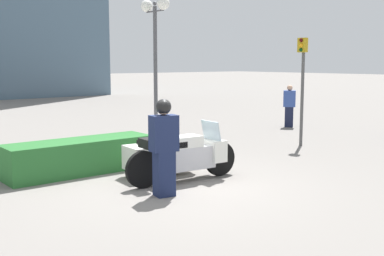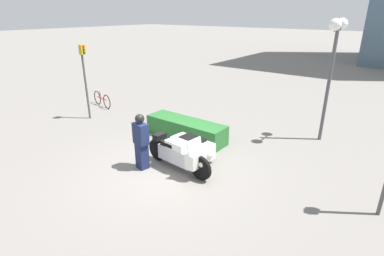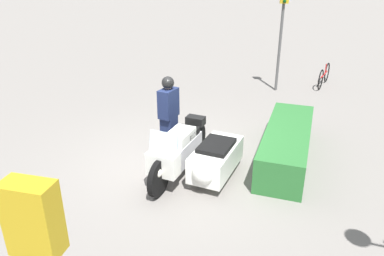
{
  "view_description": "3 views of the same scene",
  "coord_description": "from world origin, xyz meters",
  "views": [
    {
      "loc": [
        -5.34,
        -7.15,
        2.38
      ],
      "look_at": [
        1.3,
        1.09,
        0.92
      ],
      "focal_mm": 45.0,
      "sensor_mm": 36.0,
      "label": 1
    },
    {
      "loc": [
        5.68,
        -5.87,
        4.49
      ],
      "look_at": [
        0.57,
        0.8,
        1.21
      ],
      "focal_mm": 28.0,
      "sensor_mm": 36.0,
      "label": 2
    },
    {
      "loc": [
        6.71,
        2.68,
        3.98
      ],
      "look_at": [
        0.06,
        0.41,
        0.86
      ],
      "focal_mm": 35.0,
      "sensor_mm": 36.0,
      "label": 3
    }
  ],
  "objects": [
    {
      "name": "hedge_bush_curbside",
      "position": [
        -0.85,
        2.28,
        0.36
      ],
      "size": [
        3.2,
        0.92,
        0.72
      ],
      "primitive_type": "cube",
      "color": "#28662D",
      "rests_on": "ground"
    },
    {
      "name": "police_motorcycle",
      "position": [
        0.49,
        0.68,
        0.48
      ],
      "size": [
        2.54,
        1.51,
        1.18
      ],
      "rotation": [
        0.0,
        0.0,
        -0.09
      ],
      "color": "black",
      "rests_on": "ground"
    },
    {
      "name": "traffic_light_far",
      "position": [
        -5.69,
        1.46,
        2.13
      ],
      "size": [
        0.22,
        0.29,
        3.22
      ],
      "rotation": [
        0.0,
        0.0,
        0.24
      ],
      "color": "#4C4C4C",
      "rests_on": "ground"
    },
    {
      "name": "bicycle_parked",
      "position": [
        -6.81,
        2.95,
        0.34
      ],
      "size": [
        1.72,
        0.36,
        0.75
      ],
      "rotation": [
        0.0,
        0.0,
        -0.19
      ],
      "color": "black",
      "rests_on": "ground"
    },
    {
      "name": "ground_plane",
      "position": [
        0.0,
        0.0,
        0.0
      ],
      "size": [
        160.0,
        160.0,
        0.0
      ],
      "primitive_type": "plane",
      "color": "slate"
    },
    {
      "name": "officer_rider",
      "position": [
        -0.48,
        -0.32,
        0.92
      ],
      "size": [
        0.52,
        0.37,
        1.74
      ],
      "rotation": [
        0.0,
        0.0,
        -1.75
      ],
      "color": "#192347",
      "rests_on": "ground"
    }
  ]
}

